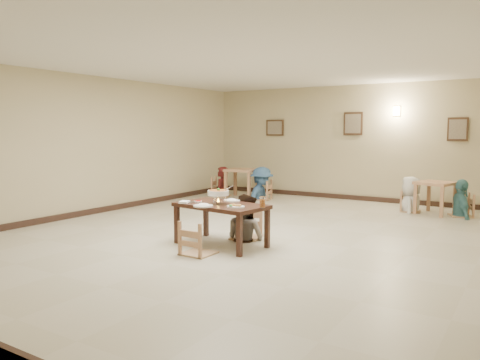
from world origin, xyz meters
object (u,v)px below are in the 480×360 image
Objects in this scene: main_diner at (246,194)px; bg_chair_rr at (462,195)px; chair_near at (198,223)px; curry_warmer at (218,193)px; drink_glass at (262,203)px; bg_chair_ll at (221,178)px; chair_far at (246,208)px; bg_diner_b at (262,167)px; bg_table_right at (435,188)px; main_table at (221,209)px; bg_diner_a at (221,167)px; bg_chair_rl at (411,192)px; bg_diner_c at (412,177)px; bg_chair_lr at (262,181)px; bg_table_left at (242,174)px; bg_diner_d at (462,179)px.

main_diner is 5.08m from bg_chair_rr.
chair_near is 0.69m from curry_warmer.
drink_glass is 0.16× the size of bg_chair_ll.
bg_diner_b is at bearing 102.11° from chair_far.
bg_table_right is at bearing 46.93° from chair_far.
chair_far is (0.07, 0.65, -0.08)m from main_table.
chair_far is 0.62× the size of bg_diner_a.
chair_near is 1.05× the size of bg_chair_rl.
bg_chair_rl is (1.77, 4.21, -0.06)m from chair_far.
chair_near is at bearing 99.72° from main_diner.
main_diner is 0.93× the size of bg_diner_a.
bg_chair_rl is at bearing 0.00° from bg_diner_c.
drink_glass is at bearing 19.64° from bg_diner_a.
bg_diner_a is 1.26m from bg_diner_b.
main_diner is at bearing -157.13° from bg_diner_b.
main_diner reaches higher than bg_chair_ll.
bg_chair_lr is (-1.92, 4.67, -0.10)m from main_table.
bg_chair_rr is 4.82m from bg_diner_b.
bg_chair_lr is (-1.99, 4.02, -0.02)m from chair_far.
drink_glass is at bearing -108.67° from bg_table_right.
bg_table_right is at bearing -105.75° from bg_chair_rl.
bg_chair_ll is at bearing 131.52° from main_table.
bg_chair_ll is 5.02m from bg_chair_rl.
main_diner is 1.67× the size of bg_table_left.
bg_table_left is 0.58× the size of bg_diner_c.
main_diner is at bearing 15.11° from bg_chair_lr.
chair_far is 1.14× the size of bg_table_right.
bg_diner_d reaches higher than bg_chair_ll.
bg_diner_d is (1.04, -0.06, 0.00)m from bg_diner_c.
chair_far is 1.10× the size of bg_chair_rr.
chair_far reaches higher than curry_warmer.
main_table is 5.35m from bg_table_right.
bg_diner_b reaches higher than bg_table_left.
bg_chair_lr is at bearing 119.32° from main_table.
bg_chair_rl is (-0.52, 0.07, -0.13)m from bg_table_right.
bg_diner_a is at bearing -95.71° from bg_diner_c.
drink_glass is (0.63, -0.54, -0.02)m from main_diner.
bg_chair_ll is 1.13× the size of bg_chair_rl.
bg_chair_lr is at bearing 102.11° from chair_far.
bg_chair_rl is at bearing 53.08° from chair_far.
drink_glass is 0.18× the size of bg_table_left.
main_table is 5.34m from bg_table_left.
bg_diner_a is at bearing -0.00° from bg_chair_ll.
chair_far reaches higher than main_table.
curry_warmer is at bearing 91.72° from main_diner.
bg_chair_rr is at bearing 78.37° from bg_diner_c.
chair_near is 0.97× the size of bg_chair_lr.
bg_diner_c is at bearing -114.42° from bg_chair_rr.
chair_far reaches higher than bg_table_right.
bg_table_right is at bearing 1.23° from bg_table_left.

